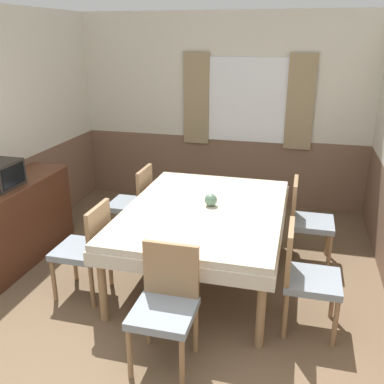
# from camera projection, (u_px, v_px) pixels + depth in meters

# --- Properties ---
(wall_back) EXTENTS (4.37, 0.09, 2.60)m
(wall_back) POSITION_uv_depth(u_px,v_px,m) (223.00, 111.00, 5.86)
(wall_back) COLOR silver
(wall_back) RESTS_ON ground_plane
(wall_left) EXTENTS (0.05, 4.20, 2.60)m
(wall_left) POSITION_uv_depth(u_px,v_px,m) (5.00, 134.00, 4.60)
(wall_left) COLOR silver
(wall_left) RESTS_ON ground_plane
(dining_table) EXTENTS (1.50, 2.02, 0.74)m
(dining_table) POSITION_uv_depth(u_px,v_px,m) (204.00, 217.00, 4.13)
(dining_table) COLOR beige
(dining_table) RESTS_ON ground_plane
(chair_left_near) EXTENTS (0.44, 0.44, 0.90)m
(chair_left_near) POSITION_uv_depth(u_px,v_px,m) (87.00, 246.00, 3.88)
(chair_left_near) COLOR #93704C
(chair_left_near) RESTS_ON ground_plane
(chair_right_near) EXTENTS (0.44, 0.44, 0.90)m
(chair_right_near) POSITION_uv_depth(u_px,v_px,m) (305.00, 274.00, 3.42)
(chair_right_near) COLOR #93704C
(chair_right_near) RESTS_ON ground_plane
(chair_left_far) EXTENTS (0.44, 0.44, 0.90)m
(chair_left_far) POSITION_uv_depth(u_px,v_px,m) (134.00, 201.00, 4.93)
(chair_left_far) COLOR #93704C
(chair_left_far) RESTS_ON ground_plane
(chair_right_far) EXTENTS (0.44, 0.44, 0.90)m
(chair_right_far) POSITION_uv_depth(u_px,v_px,m) (306.00, 218.00, 4.48)
(chair_right_far) COLOR #93704C
(chair_right_far) RESTS_ON ground_plane
(chair_head_near) EXTENTS (0.44, 0.44, 0.90)m
(chair_head_near) POSITION_uv_depth(u_px,v_px,m) (166.00, 302.00, 3.07)
(chair_head_near) COLOR #93704C
(chair_head_near) RESTS_ON ground_plane
(sideboard) EXTENTS (0.46, 1.42, 0.87)m
(sideboard) POSITION_uv_depth(u_px,v_px,m) (18.00, 221.00, 4.53)
(sideboard) COLOR #4C2819
(sideboard) RESTS_ON ground_plane
(tv) EXTENTS (0.29, 0.41, 0.26)m
(tv) POSITION_uv_depth(u_px,v_px,m) (1.00, 175.00, 4.20)
(tv) COLOR #2D2823
(tv) RESTS_ON sideboard
(vase) EXTENTS (0.12, 0.12, 0.12)m
(vase) POSITION_uv_depth(u_px,v_px,m) (211.00, 200.00, 4.12)
(vase) COLOR slate
(vase) RESTS_ON dining_table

